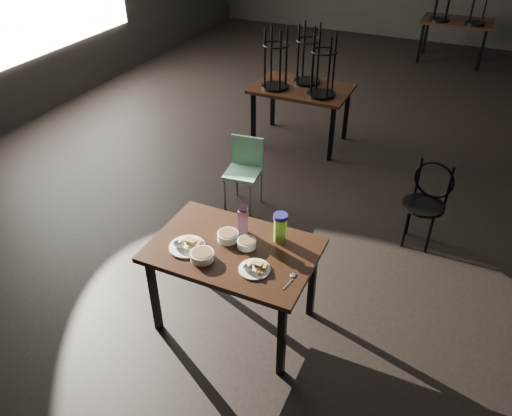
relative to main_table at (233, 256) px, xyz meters
The scene contains 13 objects.
main_table is the anchor object (origin of this frame).
plate_left 0.35m from the main_table, 155.88° to the right, with size 0.26×0.26×0.09m.
plate_right 0.30m from the main_table, 33.04° to the right, with size 0.22×0.22×0.07m.
bowl_near 0.15m from the main_table, 137.75° to the left, with size 0.16×0.16×0.06m.
bowl_far 0.15m from the main_table, 34.92° to the left, with size 0.14×0.14×0.05m.
bowl_big 0.27m from the main_table, 125.71° to the right, with size 0.17×0.17×0.06m.
juice_carton 0.27m from the main_table, 92.24° to the left, with size 0.08×0.08×0.27m.
water_bottle 0.40m from the main_table, 38.99° to the left, with size 0.12×0.12×0.23m.
spoon 0.52m from the main_table, 12.57° to the right, with size 0.05×0.18×0.01m.
bentwood_chair 2.06m from the main_table, 55.49° to the left, with size 0.41×0.41×0.82m.
school_chair 1.72m from the main_table, 112.87° to the left, with size 0.38×0.38×0.75m.
bg_table_left 3.23m from the main_table, 101.32° to the left, with size 1.20×0.80×1.48m.
bg_table_far 7.39m from the main_table, 83.97° to the left, with size 1.20×0.80×1.48m.
Camera 1 is at (0.72, -5.07, 3.04)m, focal length 35.00 mm.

